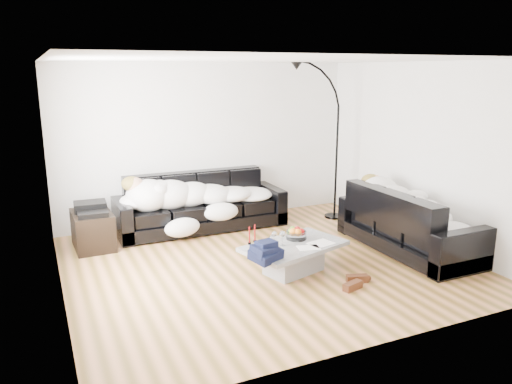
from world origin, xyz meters
name	(u,v)px	position (x,y,z in m)	size (l,w,h in m)	color
ground	(265,263)	(0.00, 0.00, 0.00)	(5.00, 5.00, 0.00)	brown
wall_back	(208,143)	(0.00, 2.25, 1.30)	(5.00, 0.02, 2.60)	silver
wall_left	(52,185)	(-2.50, 0.00, 1.30)	(0.02, 4.50, 2.60)	silver
wall_right	(420,153)	(2.50, 0.00, 1.30)	(0.02, 4.50, 2.60)	silver
ceiling	(266,60)	(0.00, 0.00, 2.60)	(5.00, 5.00, 0.00)	white
sofa_back	(201,202)	(-0.29, 1.78, 0.43)	(2.66, 0.92, 0.87)	black
sofa_right	(409,220)	(2.05, -0.36, 0.44)	(2.16, 0.92, 0.87)	black
sleeper_back	(201,190)	(-0.29, 1.73, 0.64)	(2.25, 0.78, 0.45)	white
sleeper_right	(410,206)	(2.05, -0.36, 0.65)	(1.85, 0.78, 0.45)	white
teal_cushion	(377,191)	(1.99, 0.31, 0.72)	(0.36, 0.30, 0.20)	#0D6159
coffee_table	(294,258)	(0.20, -0.42, 0.18)	(1.27, 0.74, 0.37)	#939699
fruit_bowl	(296,233)	(0.32, -0.25, 0.45)	(0.27, 0.27, 0.16)	white
wine_glass_a	(274,238)	(-0.03, -0.32, 0.45)	(0.07, 0.07, 0.17)	white
wine_glass_b	(272,242)	(-0.13, -0.44, 0.45)	(0.07, 0.07, 0.16)	white
wine_glass_c	(282,238)	(0.04, -0.39, 0.46)	(0.08, 0.08, 0.18)	white
candle_left	(249,236)	(-0.31, -0.19, 0.48)	(0.04, 0.04, 0.22)	maroon
candle_right	(255,234)	(-0.22, -0.14, 0.48)	(0.04, 0.04, 0.23)	maroon
newspaper_a	(321,243)	(0.51, -0.54, 0.38)	(0.31, 0.23, 0.01)	silver
newspaper_b	(308,248)	(0.29, -0.61, 0.38)	(0.26, 0.19, 0.01)	silver
navy_jacket	(265,245)	(-0.35, -0.71, 0.54)	(0.36, 0.30, 0.18)	black
shoes	(355,282)	(0.66, -1.08, 0.05)	(0.44, 0.32, 0.10)	#472311
av_cabinet	(93,230)	(-1.99, 1.56, 0.26)	(0.52, 0.76, 0.52)	black
stereo	(91,208)	(-1.99, 1.56, 0.59)	(0.44, 0.34, 0.13)	black
floor_lamp	(337,151)	(2.00, 1.43, 1.16)	(0.85, 0.34, 2.33)	black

